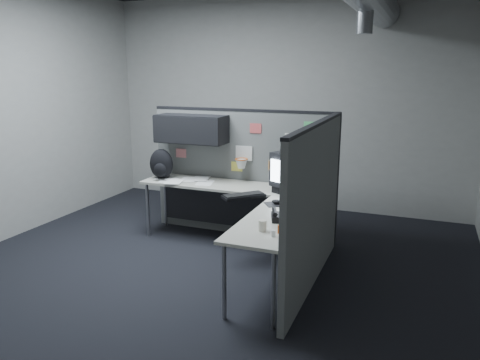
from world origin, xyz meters
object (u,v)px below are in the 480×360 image
at_px(monitor, 294,172).
at_px(keyboard, 244,196).
at_px(backpack, 161,164).
at_px(phone, 281,216).
at_px(desk, 242,202).

bearing_deg(monitor, keyboard, -156.47).
relative_size(monitor, backpack, 1.41).
relative_size(phone, backpack, 0.67).
bearing_deg(monitor, backpack, 160.36).
distance_m(keyboard, phone, 0.86).
xyz_separation_m(monitor, backpack, (-1.76, 0.03, -0.05)).
relative_size(desk, keyboard, 4.97).
height_order(monitor, keyboard, monitor).
xyz_separation_m(keyboard, backpack, (-1.30, 0.44, 0.17)).
bearing_deg(phone, keyboard, 124.36).
xyz_separation_m(keyboard, phone, (0.61, -0.60, 0.02)).
distance_m(phone, backpack, 2.19).
bearing_deg(phone, monitor, 87.62).
height_order(monitor, phone, monitor).
distance_m(monitor, phone, 1.05).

